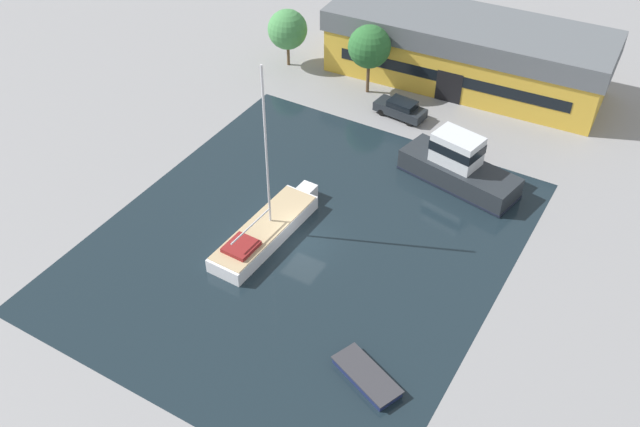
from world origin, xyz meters
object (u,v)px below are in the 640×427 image
parked_car (401,108)px  small_dinghy (367,376)px  motor_cruiser (458,166)px  sailboat_moored (266,230)px  warehouse_building (466,51)px  quay_tree_near_building (369,47)px  quay_tree_by_water (288,29)px

parked_car → small_dinghy: size_ratio=0.98×
parked_car → motor_cruiser: size_ratio=0.48×
sailboat_moored → warehouse_building: bearing=84.4°
warehouse_building → quay_tree_near_building: quay_tree_near_building is taller
parked_car → sailboat_moored: size_ratio=0.35×
quay_tree_near_building → motor_cruiser: size_ratio=0.66×
quay_tree_near_building → motor_cruiser: quay_tree_near_building is taller
warehouse_building → motor_cruiser: 16.09m
warehouse_building → quay_tree_by_water: (-15.91, -5.62, 0.61)m
sailboat_moored → quay_tree_near_building: bearing=100.2°
quay_tree_by_water → sailboat_moored: (12.28, -22.26, -3.05)m
warehouse_building → quay_tree_near_building: bearing=-140.4°
warehouse_building → quay_tree_near_building: 9.41m
quay_tree_by_water → motor_cruiser: 23.52m
quay_tree_by_water → small_dinghy: 38.34m
warehouse_building → sailboat_moored: (-3.63, -27.88, -2.44)m
quay_tree_near_building → parked_car: quay_tree_near_building is taller
motor_cruiser → warehouse_building: bearing=31.4°
parked_car → sailboat_moored: sailboat_moored is taller
sailboat_moored → small_dinghy: 13.95m
sailboat_moored → parked_car: bearing=87.9°
motor_cruiser → sailboat_moored: bearing=155.8°
quay_tree_near_building → parked_car: (4.47, -2.34, -3.73)m
motor_cruiser → small_dinghy: 20.40m
small_dinghy → warehouse_building: bearing=35.6°
quay_tree_by_water → motor_cruiser: size_ratio=0.57×
motor_cruiser → quay_tree_near_building: bearing=66.1°
parked_car → small_dinghy: bearing=-152.6°
small_dinghy → parked_car: bearing=44.2°
quay_tree_by_water → sailboat_moored: bearing=-61.1°
parked_car → motor_cruiser: bearing=-123.3°
quay_tree_by_water → sailboat_moored: 25.60m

